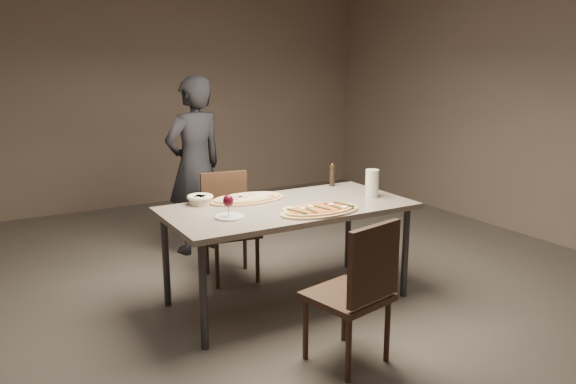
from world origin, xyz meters
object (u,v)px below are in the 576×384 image
ham_pizza (248,198)px  bread_basket (200,199)px  dining_table (288,213)px  diner (195,166)px  chair_far (228,219)px  pepper_mill_left (332,175)px  carafe (372,183)px  chair_near (358,286)px  zucchini_pizza (320,210)px

ham_pizza → bread_basket: size_ratio=3.11×
dining_table → diner: size_ratio=1.09×
dining_table → bread_basket: (-0.54, 0.35, 0.10)m
dining_table → ham_pizza: size_ratio=3.00×
diner → chair_far: bearing=76.1°
pepper_mill_left → chair_far: 0.95m
carafe → chair_near: size_ratio=0.24×
ham_pizza → chair_near: size_ratio=0.67×
pepper_mill_left → diner: (-0.82, 1.07, -0.01)m
chair_near → chair_far: size_ratio=1.02×
dining_table → pepper_mill_left: bearing=30.4°
zucchini_pizza → diner: diner is taller
chair_far → chair_near: bearing=100.0°
carafe → chair_far: (-0.86, 0.81, -0.37)m
bread_basket → pepper_mill_left: pepper_mill_left is taller
chair_near → dining_table: bearing=71.6°
carafe → chair_near: carafe is taller
pepper_mill_left → carafe: size_ratio=0.90×
zucchini_pizza → chair_near: size_ratio=0.68×
zucchini_pizza → pepper_mill_left: bearing=48.2°
zucchini_pizza → chair_near: bearing=-107.8°
ham_pizza → chair_far: 0.51m
bread_basket → carafe: size_ratio=0.90×
zucchini_pizza → carafe: (0.60, 0.19, 0.09)m
bread_basket → pepper_mill_left: 1.19m
carafe → ham_pizza: bearing=157.2°
chair_near → diner: size_ratio=0.54×
chair_near → chair_far: 1.72m
ham_pizza → bread_basket: (-0.35, 0.07, 0.03)m
bread_basket → dining_table: bearing=-33.0°
bread_basket → chair_near: (0.43, -1.36, -0.29)m
ham_pizza → pepper_mill_left: size_ratio=3.09×
ham_pizza → chair_far: size_ratio=0.69×
chair_far → zucchini_pizza: bearing=113.0°
chair_far → dining_table: bearing=111.3°
pepper_mill_left → carafe: bearing=-84.2°
zucchini_pizza → carafe: size_ratio=2.83×
zucchini_pizza → chair_far: (-0.27, 0.99, -0.28)m
bread_basket → chair_far: 0.60m
bread_basket → chair_near: size_ratio=0.21×
dining_table → chair_far: bearing=103.3°
zucchini_pizza → chair_far: chair_far is taller
diner → carafe: bearing=105.3°
zucchini_pizza → pepper_mill_left: (0.55, 0.66, 0.08)m
bread_basket → carafe: (1.24, -0.45, 0.07)m
dining_table → chair_far: chair_far is taller
bread_basket → chair_far: bearing=43.7°
ham_pizza → bread_basket: bread_basket is taller
carafe → chair_near: bearing=-131.4°
dining_table → chair_near: (-0.11, -1.01, -0.19)m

